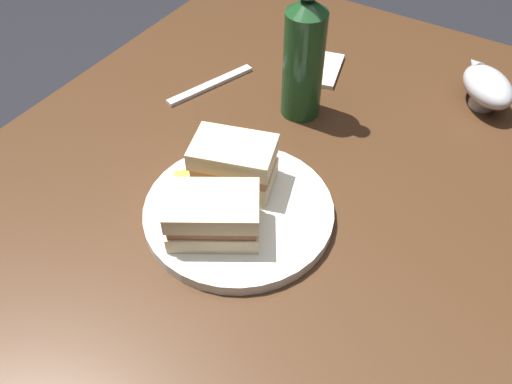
% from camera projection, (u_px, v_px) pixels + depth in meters
% --- Properties ---
extents(dining_table, '(1.22, 0.93, 0.74)m').
position_uv_depth(dining_table, '(268.00, 326.00, 1.05)').
color(dining_table, '#422816').
rests_on(dining_table, ground).
extents(plate, '(0.27, 0.27, 0.02)m').
position_uv_depth(plate, '(239.00, 212.00, 0.75)').
color(plate, silver).
rests_on(plate, dining_table).
extents(sandwich_half_left, '(0.11, 0.13, 0.07)m').
position_uv_depth(sandwich_half_left, '(234.00, 163.00, 0.76)').
color(sandwich_half_left, beige).
rests_on(sandwich_half_left, plate).
extents(sandwich_half_right, '(0.13, 0.14, 0.06)m').
position_uv_depth(sandwich_half_right, '(213.00, 215.00, 0.70)').
color(sandwich_half_right, beige).
rests_on(sandwich_half_right, plate).
extents(potato_wedge_front, '(0.05, 0.06, 0.02)m').
position_uv_depth(potato_wedge_front, '(204.00, 182.00, 0.77)').
color(potato_wedge_front, '#AD702D').
rests_on(potato_wedge_front, plate).
extents(potato_wedge_middle, '(0.03, 0.05, 0.02)m').
position_uv_depth(potato_wedge_middle, '(190.00, 228.00, 0.71)').
color(potato_wedge_middle, '#B77F33').
rests_on(potato_wedge_middle, plate).
extents(potato_wedge_back, '(0.02, 0.04, 0.02)m').
position_uv_depth(potato_wedge_back, '(216.00, 199.00, 0.75)').
color(potato_wedge_back, gold).
rests_on(potato_wedge_back, plate).
extents(potato_wedge_left_edge, '(0.05, 0.03, 0.02)m').
position_uv_depth(potato_wedge_left_edge, '(207.00, 214.00, 0.73)').
color(potato_wedge_left_edge, gold).
rests_on(potato_wedge_left_edge, plate).
extents(potato_wedge_right_edge, '(0.05, 0.05, 0.02)m').
position_uv_depth(potato_wedge_right_edge, '(183.00, 187.00, 0.76)').
color(potato_wedge_right_edge, gold).
rests_on(potato_wedge_right_edge, plate).
extents(potato_wedge_stray, '(0.04, 0.03, 0.02)m').
position_uv_depth(potato_wedge_stray, '(208.00, 194.00, 0.75)').
color(potato_wedge_stray, gold).
rests_on(potato_wedge_stray, plate).
extents(gravy_boat, '(0.13, 0.13, 0.06)m').
position_uv_depth(gravy_boat, '(487.00, 86.00, 0.91)').
color(gravy_boat, '#B7B7BC').
rests_on(gravy_boat, dining_table).
extents(cider_bottle, '(0.07, 0.07, 0.27)m').
position_uv_depth(cider_bottle, '(304.00, 55.00, 0.85)').
color(cider_bottle, '#19421E').
rests_on(cider_bottle, dining_table).
extents(napkin, '(0.13, 0.11, 0.01)m').
position_uv_depth(napkin, '(315.00, 68.00, 1.01)').
color(napkin, silver).
rests_on(napkin, dining_table).
extents(fork, '(0.17, 0.08, 0.01)m').
position_uv_depth(fork, '(211.00, 85.00, 0.97)').
color(fork, silver).
rests_on(fork, dining_table).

